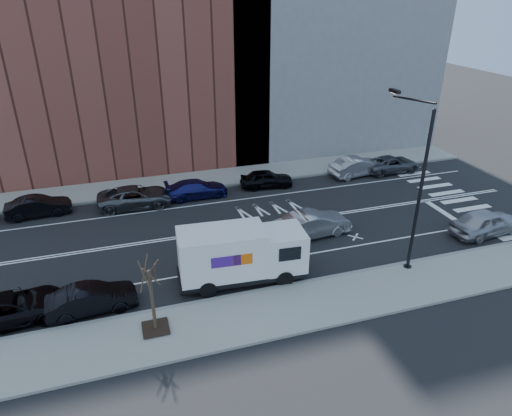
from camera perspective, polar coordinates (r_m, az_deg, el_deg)
ground at (r=30.02m, az=-0.82°, el=-2.38°), size 120.00×120.00×0.00m
sidewalk_near at (r=23.03m, az=5.64°, el=-12.16°), size 44.00×3.60×0.15m
sidewalk_far at (r=37.71m, az=-4.69°, el=3.79°), size 44.00×3.60×0.15m
curb_near at (r=24.35m, az=4.00°, el=-9.67°), size 44.00×0.25×0.17m
curb_far at (r=36.08m, az=-4.04°, el=2.78°), size 44.00×0.25×0.17m
crosswalk at (r=37.39m, az=23.37°, el=1.32°), size 3.00×14.00×0.01m
road_markings at (r=30.01m, az=-0.82°, el=-2.37°), size 40.00×8.60×0.01m
bldg_brick at (r=41.06m, az=-19.31°, el=20.09°), size 26.00×10.00×22.00m
bldg_concrete at (r=45.37m, az=8.78°, el=24.11°), size 20.00×10.00×26.00m
streetlight at (r=25.18m, az=19.33°, el=3.09°), size 0.44×4.02×9.34m
street_tree at (r=21.22m, az=-12.75°, el=-11.87°), size 1.20×1.20×3.75m
fedex_van at (r=24.02m, az=-1.92°, el=-5.75°), size 6.92×2.79×3.09m
far_parked_b at (r=34.56m, az=-25.56°, el=0.18°), size 4.33×1.78×1.39m
far_parked_c at (r=33.65m, az=-14.81°, el=1.37°), size 5.34×2.55×1.47m
far_parked_d at (r=34.29m, az=-7.46°, el=2.40°), size 4.65×1.95×1.34m
far_parked_e at (r=35.75m, az=1.32°, el=3.68°), size 4.26×2.13×1.39m
far_parked_f at (r=38.93m, az=12.56°, el=5.10°), size 4.99×2.31×1.59m
far_parked_g at (r=40.53m, az=16.58°, el=5.29°), size 4.89×2.28×1.35m
driving_sedan at (r=28.87m, az=7.09°, el=-2.01°), size 5.03×2.15×1.61m
near_parked_rear_a at (r=23.73m, az=-19.82°, el=-10.66°), size 4.31×1.78×1.39m
near_parked_rear_b at (r=24.65m, az=-28.27°, el=-10.97°), size 5.21×2.78×1.39m
near_parked_front at (r=32.30m, az=26.82°, el=-1.60°), size 5.00×2.40×1.65m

